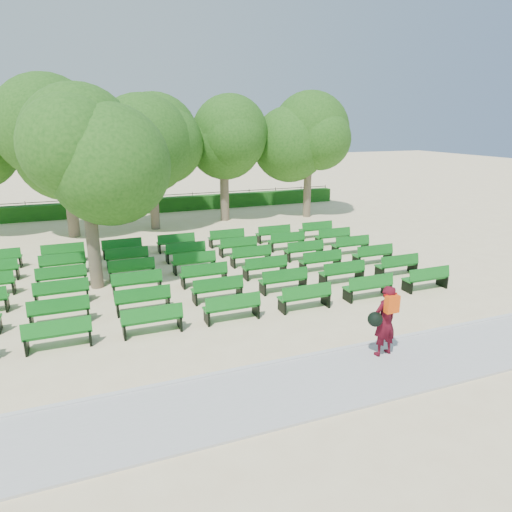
{
  "coord_description": "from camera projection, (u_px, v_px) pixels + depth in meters",
  "views": [
    {
      "loc": [
        -3.93,
        -15.14,
        5.59
      ],
      "look_at": [
        1.54,
        -1.0,
        1.1
      ],
      "focal_mm": 32.0,
      "sensor_mm": 36.0,
      "label": 1
    }
  ],
  "objects": [
    {
      "name": "paving",
      "position": [
        296.0,
        389.0,
        9.86
      ],
      "size": [
        30.0,
        2.2,
        0.06
      ],
      "primitive_type": "cube",
      "color": "#BAB9B5",
      "rests_on": "ground"
    },
    {
      "name": "fence",
      "position": [
        147.0,
        212.0,
        29.36
      ],
      "size": [
        26.0,
        0.1,
        1.02
      ],
      "primitive_type": null,
      "color": "black",
      "rests_on": "ground"
    },
    {
      "name": "person",
      "position": [
        384.0,
        320.0,
        10.99
      ],
      "size": [
        0.87,
        0.54,
        1.8
      ],
      "rotation": [
        0.0,
        0.0,
        3.28
      ],
      "color": "#4C0A17",
      "rests_on": "ground"
    },
    {
      "name": "tree_line",
      "position": [
        159.0,
        226.0,
        25.43
      ],
      "size": [
        21.8,
        6.8,
        7.04
      ],
      "primitive_type": null,
      "color": "#285C18",
      "rests_on": "ground"
    },
    {
      "name": "hedge",
      "position": [
        148.0,
        206.0,
        28.88
      ],
      "size": [
        26.0,
        0.7,
        0.9
      ],
      "primitive_type": "cube",
      "color": "#1B5816",
      "rests_on": "ground"
    },
    {
      "name": "bench_array",
      "position": [
        199.0,
        276.0,
        16.88
      ],
      "size": [
        1.67,
        0.57,
        1.04
      ],
      "rotation": [
        0.0,
        0.0,
        0.03
      ],
      "color": "#13701C",
      "rests_on": "ground"
    },
    {
      "name": "tree_among",
      "position": [
        85.0,
        169.0,
        14.84
      ],
      "size": [
        4.4,
        4.4,
        6.11
      ],
      "color": "brown",
      "rests_on": "ground"
    },
    {
      "name": "ground",
      "position": [
        206.0,
        282.0,
        16.49
      ],
      "size": [
        120.0,
        120.0,
        0.0
      ],
      "primitive_type": "plane",
      "color": "beige"
    },
    {
      "name": "curb",
      "position": [
        275.0,
        363.0,
        10.89
      ],
      "size": [
        30.0,
        0.12,
        0.1
      ],
      "primitive_type": "cube",
      "color": "silver",
      "rests_on": "ground"
    }
  ]
}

